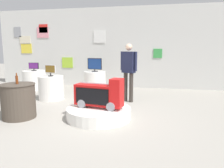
% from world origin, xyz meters
% --- Properties ---
extents(ground_plane, '(30.00, 30.00, 0.00)m').
position_xyz_m(ground_plane, '(0.00, 0.00, 0.00)').
color(ground_plane, '#9E998E').
extents(back_wall_display, '(11.09, 0.13, 3.25)m').
position_xyz_m(back_wall_display, '(-0.03, 4.25, 1.63)').
color(back_wall_display, silver).
rests_on(back_wall_display, ground).
extents(main_display_pedestal, '(1.48, 1.48, 0.25)m').
position_xyz_m(main_display_pedestal, '(0.24, 0.04, 0.13)').
color(main_display_pedestal, white).
rests_on(main_display_pedestal, ground).
extents(novelty_firetruck_tv, '(1.15, 0.51, 0.70)m').
position_xyz_m(novelty_firetruck_tv, '(0.26, 0.02, 0.54)').
color(novelty_firetruck_tv, gray).
rests_on(novelty_firetruck_tv, main_display_pedestal).
extents(display_pedestal_left_rear, '(0.81, 0.81, 0.74)m').
position_xyz_m(display_pedestal_left_rear, '(-0.80, 3.15, 0.37)').
color(display_pedestal_left_rear, white).
rests_on(display_pedestal_left_rear, ground).
extents(tv_on_left_rear, '(0.59, 0.24, 0.50)m').
position_xyz_m(tv_on_left_rear, '(-0.80, 3.15, 1.00)').
color(tv_on_left_rear, black).
rests_on(tv_on_left_rear, display_pedestal_left_rear).
extents(display_pedestal_center_rear, '(0.88, 0.88, 0.74)m').
position_xyz_m(display_pedestal_center_rear, '(-3.19, 2.93, 0.37)').
color(display_pedestal_center_rear, white).
rests_on(display_pedestal_center_rear, ground).
extents(tv_on_center_rear, '(0.39, 0.20, 0.31)m').
position_xyz_m(tv_on_center_rear, '(-3.19, 2.92, 0.90)').
color(tv_on_center_rear, black).
rests_on(tv_on_center_rear, display_pedestal_center_rear).
extents(display_pedestal_right_rear, '(0.79, 0.79, 0.74)m').
position_xyz_m(display_pedestal_right_rear, '(-1.75, 1.55, 0.37)').
color(display_pedestal_right_rear, white).
rests_on(display_pedestal_right_rear, ground).
extents(tv_on_right_rear, '(0.37, 0.17, 0.35)m').
position_xyz_m(tv_on_right_rear, '(-1.75, 1.54, 0.94)').
color(tv_on_right_rear, black).
rests_on(tv_on_right_rear, display_pedestal_right_rear).
extents(side_table_round, '(0.78, 0.78, 0.80)m').
position_xyz_m(side_table_round, '(-1.59, -0.31, 0.41)').
color(side_table_round, '#4C4238').
rests_on(side_table_round, ground).
extents(bottle_on_side_table, '(0.06, 0.06, 0.25)m').
position_xyz_m(bottle_on_side_table, '(-1.60, -0.30, 0.90)').
color(bottle_on_side_table, brown).
rests_on(bottle_on_side_table, side_table_round).
extents(shopper_browsing_near_truck, '(0.52, 0.34, 1.74)m').
position_xyz_m(shopper_browsing_near_truck, '(0.68, 1.77, 1.02)').
color(shopper_browsing_near_truck, '#38332D').
rests_on(shopper_browsing_near_truck, ground).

